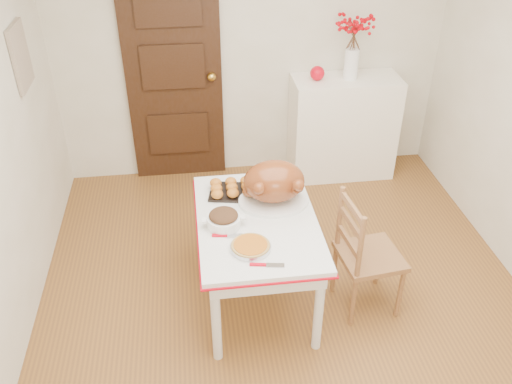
{
  "coord_description": "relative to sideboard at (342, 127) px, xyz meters",
  "views": [
    {
      "loc": [
        -0.58,
        -2.67,
        2.81
      ],
      "look_at": [
        -0.2,
        0.21,
        0.88
      ],
      "focal_mm": 38.12,
      "sensor_mm": 36.0,
      "label": 1
    }
  ],
  "objects": [
    {
      "name": "wall_back",
      "position": [
        -0.84,
        0.22,
        0.76
      ],
      "size": [
        3.5,
        0.0,
        2.5
      ],
      "primitive_type": "cube",
      "color": "silver",
      "rests_on": "ground"
    },
    {
      "name": "stuffing_dish",
      "position": [
        -1.26,
        -1.66,
        0.27
      ],
      "size": [
        0.33,
        0.28,
        0.11
      ],
      "primitive_type": null,
      "rotation": [
        0.0,
        0.0,
        -0.27
      ],
      "color": "#492D19",
      "rests_on": "kitchen_table"
    },
    {
      "name": "pie_server",
      "position": [
        -1.04,
        -2.08,
        0.22
      ],
      "size": [
        0.21,
        0.09,
        0.01
      ],
      "primitive_type": null,
      "rotation": [
        0.0,
        0.0,
        -0.17
      ],
      "color": "silver",
      "rests_on": "kitchen_table"
    },
    {
      "name": "pumpkin_pie",
      "position": [
        -1.11,
        -1.92,
        0.24
      ],
      "size": [
        0.3,
        0.3,
        0.05
      ],
      "primitive_type": "cylinder",
      "rotation": [
        0.0,
        0.0,
        0.27
      ],
      "color": "#B25D15",
      "rests_on": "kitchen_table"
    },
    {
      "name": "berry_vase",
      "position": [
        0.02,
        0.0,
        0.77
      ],
      "size": [
        0.29,
        0.29,
        0.56
      ],
      "primitive_type": null,
      "color": "white",
      "rests_on": "sideboard"
    },
    {
      "name": "rolls_tray",
      "position": [
        -1.17,
        -1.3,
        0.25
      ],
      "size": [
        0.35,
        0.3,
        0.08
      ],
      "primitive_type": null,
      "rotation": [
        0.0,
        0.0,
        -0.2
      ],
      "color": "#B1641D",
      "rests_on": "kitchen_table"
    },
    {
      "name": "chair_oak",
      "position": [
        -0.29,
        -1.78,
        -0.03
      ],
      "size": [
        0.44,
        0.44,
        0.9
      ],
      "primitive_type": null,
      "rotation": [
        0.0,
        0.0,
        1.69
      ],
      "color": "brown",
      "rests_on": "floor"
    },
    {
      "name": "kitchen_table",
      "position": [
        -1.03,
        -1.62,
        -0.14
      ],
      "size": [
        0.8,
        1.17,
        0.7
      ],
      "primitive_type": null,
      "color": "silver",
      "rests_on": "floor"
    },
    {
      "name": "floor",
      "position": [
        -0.84,
        -1.78,
        -0.49
      ],
      "size": [
        3.5,
        4.0,
        0.0
      ],
      "primitive_type": "cube",
      "color": "brown",
      "rests_on": "ground"
    },
    {
      "name": "apple",
      "position": [
        -0.28,
        0.0,
        0.55
      ],
      "size": [
        0.13,
        0.13,
        0.13
      ],
      "primitive_type": "sphere",
      "color": "red",
      "rests_on": "sideboard"
    },
    {
      "name": "photo_board",
      "position": [
        -2.57,
        -0.58,
        1.01
      ],
      "size": [
        0.03,
        0.35,
        0.45
      ],
      "primitive_type": "cube",
      "color": "#B0A88C",
      "rests_on": "ground"
    },
    {
      "name": "shaker_pair",
      "position": [
        -0.79,
        -1.22,
        0.26
      ],
      "size": [
        0.09,
        0.05,
        0.09
      ],
      "primitive_type": null,
      "rotation": [
        0.0,
        0.0,
        -0.12
      ],
      "color": "white",
      "rests_on": "kitchen_table"
    },
    {
      "name": "sideboard",
      "position": [
        0.0,
        0.0,
        0.0
      ],
      "size": [
        0.97,
        0.43,
        0.97
      ],
      "primitive_type": "cube",
      "color": "white",
      "rests_on": "floor"
    },
    {
      "name": "turkey_platter",
      "position": [
        -0.9,
        -1.44,
        0.36
      ],
      "size": [
        0.52,
        0.43,
        0.3
      ],
      "primitive_type": null,
      "rotation": [
        0.0,
        0.0,
        -0.1
      ],
      "color": "brown",
      "rests_on": "kitchen_table"
    },
    {
      "name": "drinking_glass",
      "position": [
        -0.94,
        -1.14,
        0.26
      ],
      "size": [
        0.06,
        0.06,
        0.1
      ],
      "primitive_type": "cylinder",
      "rotation": [
        0.0,
        0.0,
        0.01
      ],
      "color": "white",
      "rests_on": "kitchen_table"
    },
    {
      "name": "door_back",
      "position": [
        -1.54,
        0.19,
        0.54
      ],
      "size": [
        0.85,
        0.06,
        2.06
      ],
      "primitive_type": "cube",
      "color": "black",
      "rests_on": "ground"
    },
    {
      "name": "carving_knife",
      "position": [
        -1.21,
        -1.78,
        0.22
      ],
      "size": [
        0.28,
        0.1,
        0.01
      ],
      "primitive_type": null,
      "rotation": [
        0.0,
        0.0,
        -0.15
      ],
      "color": "silver",
      "rests_on": "kitchen_table"
    }
  ]
}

